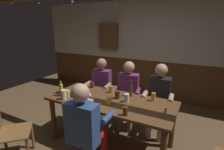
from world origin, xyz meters
TOP-DOWN VIEW (x-y plane):
  - ground_plane at (0.00, 0.00)m, footprint 8.00×8.00m
  - back_wall_upper at (0.00, 2.36)m, footprint 6.67×0.12m
  - back_wall_wainscot at (0.00, 2.36)m, footprint 6.67×0.12m
  - dining_table at (0.00, 0.11)m, footprint 1.97×0.85m
  - person_0 at (-0.58, 0.76)m, footprint 0.54×0.54m
  - person_1 at (0.01, 0.76)m, footprint 0.56×0.56m
  - person_2 at (0.60, 0.76)m, footprint 0.52×0.54m
  - person_3 at (-0.00, -0.54)m, footprint 0.55×0.50m
  - chair_empty_near_right at (-1.06, -0.92)m, footprint 0.62×0.62m
  - table_candle at (0.84, 0.06)m, footprint 0.04×0.04m
  - condiment_caddy at (-0.24, -0.12)m, footprint 0.14×0.10m
  - plate_0 at (-0.49, 0.05)m, footprint 0.28×0.28m
  - bottle_0 at (0.23, 0.38)m, footprint 0.06×0.06m
  - bottle_1 at (-0.78, -0.13)m, footprint 0.06×0.06m
  - pint_glass_0 at (0.26, 0.15)m, footprint 0.08×0.08m
  - pint_glass_1 at (-0.13, 0.38)m, footprint 0.07×0.07m
  - pint_glass_2 at (0.06, -0.05)m, footprint 0.07×0.07m
  - pint_glass_3 at (0.60, 0.37)m, footprint 0.06×0.06m
  - pint_glass_4 at (0.07, 0.20)m, footprint 0.08×0.08m
  - pint_glass_5 at (0.40, -0.24)m, footprint 0.07×0.07m
  - pint_glass_6 at (-0.57, 0.44)m, footprint 0.08×0.08m
  - pint_glass_7 at (-0.66, -0.12)m, footprint 0.08×0.08m
  - pint_glass_8 at (-0.64, -0.22)m, footprint 0.08×0.08m
  - wall_dart_cabinet at (-1.21, 2.23)m, footprint 0.56×0.15m

SIDE VIEW (x-z plane):
  - ground_plane at x=0.00m, z-range 0.00..0.00m
  - chair_empty_near_right at x=-1.06m, z-range 0.04..0.92m
  - back_wall_wainscot at x=0.00m, z-range 0.00..1.00m
  - dining_table at x=0.00m, z-range 0.28..1.05m
  - person_0 at x=-0.58m, z-range 0.06..1.30m
  - person_1 at x=0.01m, z-range 0.06..1.30m
  - person_3 at x=0.00m, z-range 0.06..1.30m
  - person_2 at x=0.60m, z-range 0.06..1.32m
  - plate_0 at x=-0.49m, z-range 0.77..0.78m
  - condiment_caddy at x=-0.24m, z-range 0.77..0.82m
  - table_candle at x=0.84m, z-range 0.77..0.85m
  - pint_glass_6 at x=-0.57m, z-range 0.77..0.87m
  - pint_glass_2 at x=0.06m, z-range 0.77..0.88m
  - pint_glass_1 at x=-0.13m, z-range 0.77..0.88m
  - pint_glass_7 at x=-0.66m, z-range 0.77..0.88m
  - pint_glass_5 at x=0.40m, z-range 0.77..0.88m
  - pint_glass_4 at x=0.07m, z-range 0.77..0.89m
  - pint_glass_0 at x=0.26m, z-range 0.77..0.89m
  - pint_glass_3 at x=0.60m, z-range 0.77..0.89m
  - pint_glass_8 at x=-0.64m, z-range 0.77..0.92m
  - bottle_1 at x=-0.78m, z-range 0.74..1.00m
  - bottle_0 at x=0.23m, z-range 0.74..1.01m
  - wall_dart_cabinet at x=-1.21m, z-range 1.24..1.94m
  - back_wall_upper at x=0.00m, z-range 1.00..2.50m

